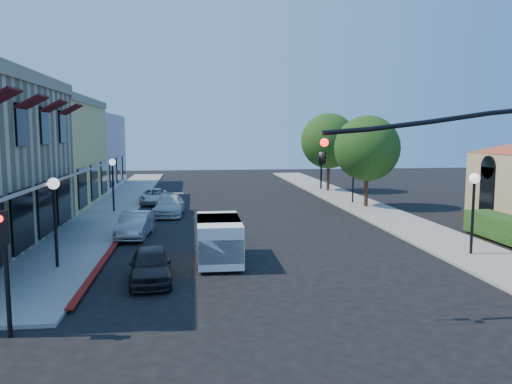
{
  "coord_description": "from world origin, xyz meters",
  "views": [
    {
      "loc": [
        -3.25,
        -11.55,
        5.25
      ],
      "look_at": [
        -0.44,
        10.62,
        2.6
      ],
      "focal_mm": 35.0,
      "sensor_mm": 36.0,
      "label": 1
    }
  ],
  "objects": [
    {
      "name": "ground",
      "position": [
        0.0,
        0.0,
        0.0
      ],
      "size": [
        120.0,
        120.0,
        0.0
      ],
      "primitive_type": "plane",
      "color": "black",
      "rests_on": "ground"
    },
    {
      "name": "sidewalk_left",
      "position": [
        -8.75,
        27.0,
        0.06
      ],
      "size": [
        3.5,
        50.0,
        0.12
      ],
      "primitive_type": "cube",
      "color": "gray",
      "rests_on": "ground"
    },
    {
      "name": "sidewalk_right",
      "position": [
        8.75,
        27.0,
        0.06
      ],
      "size": [
        3.5,
        50.0,
        0.12
      ],
      "primitive_type": "cube",
      "color": "gray",
      "rests_on": "ground"
    },
    {
      "name": "curb_red_strip",
      "position": [
        -6.9,
        8.0,
        0.0
      ],
      "size": [
        0.25,
        10.0,
        0.06
      ],
      "primitive_type": "cube",
      "color": "maroon",
      "rests_on": "ground"
    },
    {
      "name": "yellow_stucco_building",
      "position": [
        -15.5,
        26.0,
        3.8
      ],
      "size": [
        10.0,
        12.0,
        7.6
      ],
      "primitive_type": "cube",
      "color": "#E5CD67",
      "rests_on": "ground"
    },
    {
      "name": "pink_stucco_building",
      "position": [
        -15.5,
        38.0,
        3.5
      ],
      "size": [
        10.0,
        12.0,
        7.0
      ],
      "primitive_type": "cube",
      "color": "beige",
      "rests_on": "ground"
    },
    {
      "name": "street_tree_a",
      "position": [
        8.8,
        22.0,
        4.19
      ],
      "size": [
        4.56,
        4.56,
        6.48
      ],
      "color": "#362515",
      "rests_on": "ground"
    },
    {
      "name": "street_tree_b",
      "position": [
        8.8,
        32.0,
        4.54
      ],
      "size": [
        4.94,
        4.94,
        7.02
      ],
      "color": "#362515",
      "rests_on": "ground"
    },
    {
      "name": "secondary_signal",
      "position": [
        -8.0,
        1.41,
        2.32
      ],
      "size": [
        0.28,
        0.42,
        3.32
      ],
      "color": "black",
      "rests_on": "ground"
    },
    {
      "name": "lamppost_left_near",
      "position": [
        -8.5,
        8.0,
        2.74
      ],
      "size": [
        0.44,
        0.44,
        3.57
      ],
      "color": "black",
      "rests_on": "ground"
    },
    {
      "name": "lamppost_left_far",
      "position": [
        -8.5,
        22.0,
        2.74
      ],
      "size": [
        0.44,
        0.44,
        3.57
      ],
      "color": "black",
      "rests_on": "ground"
    },
    {
      "name": "lamppost_right_near",
      "position": [
        8.5,
        8.0,
        2.74
      ],
      "size": [
        0.44,
        0.44,
        3.57
      ],
      "color": "black",
      "rests_on": "ground"
    },
    {
      "name": "lamppost_right_far",
      "position": [
        8.5,
        24.0,
        2.74
      ],
      "size": [
        0.44,
        0.44,
        3.57
      ],
      "color": "black",
      "rests_on": "ground"
    },
    {
      "name": "white_van",
      "position": [
        -2.25,
        8.43,
        1.03
      ],
      "size": [
        1.8,
        4.03,
        1.78
      ],
      "color": "white",
      "rests_on": "ground"
    },
    {
      "name": "parked_car_a",
      "position": [
        -4.8,
        6.0,
        0.61
      ],
      "size": [
        1.7,
        3.68,
        1.22
      ],
      "primitive_type": "imported",
      "rotation": [
        0.0,
        0.0,
        0.07
      ],
      "color": "black",
      "rests_on": "ground"
    },
    {
      "name": "parked_car_b",
      "position": [
        -6.2,
        13.8,
        0.64
      ],
      "size": [
        1.66,
        3.99,
        1.28
      ],
      "primitive_type": "imported",
      "rotation": [
        0.0,
        0.0,
        -0.08
      ],
      "color": "#9EA1A3",
      "rests_on": "ground"
    },
    {
      "name": "parked_car_c",
      "position": [
        -4.8,
        20.48,
        0.63
      ],
      "size": [
        2.01,
        4.45,
        1.27
      ],
      "primitive_type": "imported",
      "rotation": [
        0.0,
        0.0,
        -0.06
      ],
      "color": "silver",
      "rests_on": "ground"
    },
    {
      "name": "parked_car_d",
      "position": [
        -6.2,
        26.0,
        0.56
      ],
      "size": [
        1.89,
        4.03,
        1.11
      ],
      "primitive_type": "imported",
      "rotation": [
        0.0,
        0.0,
        -0.01
      ],
      "color": "#B8BABE",
      "rests_on": "ground"
    }
  ]
}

